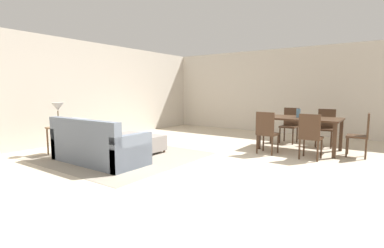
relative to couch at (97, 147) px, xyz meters
The scene contains 16 objects.
ground_plane 2.33m from the couch, 22.51° to the left, with size 10.80×10.80×0.00m, color beige.
wall_back 6.35m from the couch, 70.06° to the left, with size 9.00×0.12×2.70m, color beige.
wall_left 2.94m from the couch, 149.64° to the left, with size 0.12×11.00×2.70m, color beige.
area_rug 0.69m from the couch, 93.61° to the left, with size 3.00×2.80×0.01m, color gray.
couch is the anchor object (origin of this frame).
ottoman_table 1.19m from the couch, 94.01° to the left, with size 1.20×0.54×0.39m.
side_table 1.28m from the couch, behind, with size 0.40×0.40×0.60m.
table_lamp 1.45m from the couch, behind, with size 0.26×0.26×0.53m.
dining_table 4.47m from the couch, 50.19° to the left, with size 1.73×1.00×0.76m.
dining_chair_near_left 3.51m from the couch, 47.20° to the left, with size 0.42×0.42×0.92m.
dining_chair_near_right 4.17m from the couch, 38.09° to the left, with size 0.40×0.40×0.92m.
dining_chair_far_left 4.89m from the couch, 60.75° to the left, with size 0.42×0.42×0.92m.
dining_chair_far_right 5.36m from the couch, 52.50° to the left, with size 0.41×0.41×0.92m.
dining_chair_head_east 5.33m from the couch, 39.68° to the left, with size 0.42×0.42×0.92m.
vase_centerpiece 4.44m from the couch, 50.22° to the left, with size 0.09×0.09×0.20m, color slate.
book_on_ottoman 1.19m from the couch, 90.62° to the left, with size 0.26×0.20×0.03m, color #333338.
Camera 1 is at (2.42, -4.20, 1.37)m, focal length 26.52 mm.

